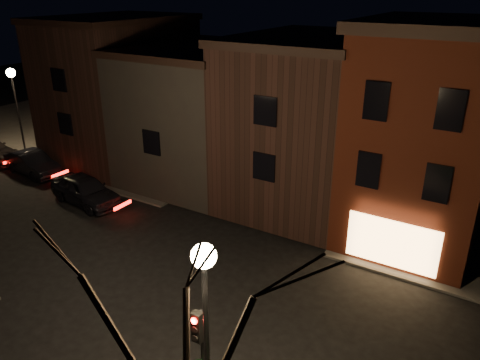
% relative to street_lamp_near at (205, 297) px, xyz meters
% --- Properties ---
extents(ground, '(120.00, 120.00, 0.00)m').
position_rel_street_lamp_near_xyz_m(ground, '(-6.20, 6.00, -5.18)').
color(ground, black).
rests_on(ground, ground).
extents(sidewalk_far_left, '(30.00, 30.00, 0.12)m').
position_rel_street_lamp_near_xyz_m(sidewalk_far_left, '(-26.20, 26.00, -5.12)').
color(sidewalk_far_left, '#2D2B28').
rests_on(sidewalk_far_left, ground).
extents(corner_building, '(6.50, 8.50, 10.50)m').
position_rel_street_lamp_near_xyz_m(corner_building, '(1.80, 15.47, 0.22)').
color(corner_building, '#4A180D').
rests_on(corner_building, ground).
extents(row_building_a, '(7.30, 10.30, 9.40)m').
position_rel_street_lamp_near_xyz_m(row_building_a, '(-4.70, 16.50, -0.34)').
color(row_building_a, black).
rests_on(row_building_a, ground).
extents(row_building_b, '(7.80, 10.30, 8.40)m').
position_rel_street_lamp_near_xyz_m(row_building_b, '(-11.95, 16.50, -0.85)').
color(row_building_b, black).
rests_on(row_building_b, ground).
extents(row_building_c, '(7.30, 10.30, 9.90)m').
position_rel_street_lamp_near_xyz_m(row_building_c, '(-19.20, 16.50, -0.09)').
color(row_building_c, black).
rests_on(row_building_c, ground).
extents(street_lamp_near, '(0.60, 0.60, 6.48)m').
position_rel_street_lamp_near_xyz_m(street_lamp_near, '(0.00, 0.00, 0.00)').
color(street_lamp_near, black).
rests_on(street_lamp_near, sidewalk_near_right).
extents(street_lamp_far, '(0.60, 0.60, 6.48)m').
position_rel_street_lamp_near_xyz_m(street_lamp_far, '(-25.20, 12.20, 0.00)').
color(street_lamp_far, black).
rests_on(street_lamp_far, sidewalk_far_left).
extents(traffic_signal, '(0.58, 0.38, 4.05)m').
position_rel_street_lamp_near_xyz_m(traffic_signal, '(-0.60, 0.49, -2.37)').
color(traffic_signal, black).
rests_on(traffic_signal, sidewalk_near_right).
extents(bare_tree_right, '(6.40, 6.40, 8.50)m').
position_rel_street_lamp_near_xyz_m(bare_tree_right, '(1.30, -2.50, 0.97)').
color(bare_tree_right, black).
rests_on(bare_tree_right, sidewalk_near_right).
extents(parked_car_a, '(5.17, 2.61, 1.69)m').
position_rel_street_lamp_near_xyz_m(parked_car_a, '(-15.36, 9.22, -4.33)').
color(parked_car_a, black).
rests_on(parked_car_a, ground).
extents(parked_car_b, '(4.93, 2.20, 1.57)m').
position_rel_street_lamp_near_xyz_m(parked_car_b, '(-21.97, 10.50, -4.39)').
color(parked_car_b, black).
rests_on(parked_car_b, ground).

